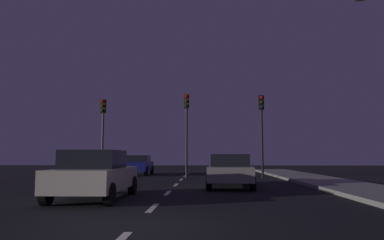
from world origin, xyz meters
The scene contains 14 objects.
ground_plane centered at (0.00, 7.00, 0.00)m, with size 80.00×80.00×0.00m, color black.
sidewalk_curb_right centered at (7.50, 7.00, 0.07)m, with size 3.00×40.00×0.15m, color gray.
lane_stripe_second centered at (0.00, 2.60, 0.00)m, with size 0.16×1.60×0.01m, color silver.
lane_stripe_third centered at (0.00, 6.40, 0.00)m, with size 0.16×1.60×0.01m, color silver.
lane_stripe_fourth centered at (0.00, 10.20, 0.00)m, with size 0.16×1.60×0.01m, color silver.
lane_stripe_fifth centered at (0.00, 14.00, 0.00)m, with size 0.16×1.60×0.01m, color silver.
lane_stripe_sixth centered at (0.00, 17.80, 0.00)m, with size 0.16×1.60×0.01m, color silver.
lane_stripe_seventh centered at (0.00, 21.60, 0.00)m, with size 0.16×1.60×0.01m, color silver.
traffic_signal_left centered at (-5.12, 15.31, 3.51)m, with size 0.32×0.38×5.02m.
traffic_signal_center centered at (0.24, 15.31, 3.69)m, with size 0.32×0.38×5.30m.
traffic_signal_right centered at (4.97, 15.31, 3.62)m, with size 0.32×0.38×5.20m.
car_stopped_ahead centered at (2.50, 9.01, 0.75)m, with size 2.18×4.63×1.45m.
car_adjacent_lane centered at (-2.13, 4.39, 0.78)m, with size 1.99×4.20×1.55m.
car_oncoming_far centered at (-3.50, 19.07, 0.74)m, with size 1.88×4.21×1.44m.
Camera 1 is at (1.37, -6.85, 1.36)m, focal length 32.96 mm.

